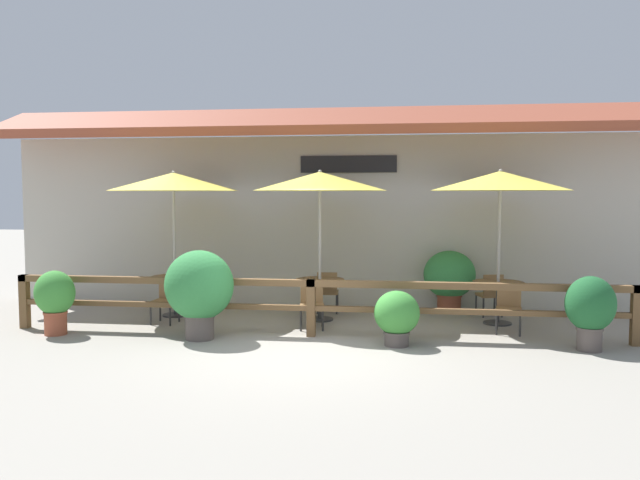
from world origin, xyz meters
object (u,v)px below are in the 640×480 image
at_px(potted_plant_corner_fern, 590,308).
at_px(potted_plant_broad_leaf, 55,297).
at_px(dining_table_near, 175,284).
at_px(potted_plant_entrance_palm, 397,316).
at_px(chair_near_streetside, 166,298).
at_px(potted_plant_tall_tropical, 199,288).
at_px(potted_plant_small_flowering, 449,277).
at_px(patio_umbrella_far, 500,181).
at_px(chair_far_streetside, 509,306).
at_px(patio_umbrella_middle, 320,181).
at_px(dining_table_far, 498,290).
at_px(patio_umbrella_near, 173,182).
at_px(dining_table_middle, 320,287).
at_px(chair_middle_streetside, 312,302).
at_px(chair_near_wallside, 188,287).
at_px(chair_middle_wallside, 327,290).
at_px(chair_far_wallside, 491,293).

height_order(potted_plant_corner_fern, potted_plant_broad_leaf, potted_plant_corner_fern).
relative_size(dining_table_near, potted_plant_entrance_palm, 1.06).
xyz_separation_m(chair_near_streetside, potted_plant_tall_tropical, (1.02, -1.18, 0.38)).
bearing_deg(potted_plant_small_flowering, potted_plant_corner_fern, -57.30).
xyz_separation_m(potted_plant_corner_fern, potted_plant_tall_tropical, (-6.11, -0.01, 0.19)).
height_order(dining_table_near, patio_umbrella_far, patio_umbrella_far).
distance_m(chair_far_streetside, potted_plant_tall_tropical, 5.24).
relative_size(chair_near_streetside, patio_umbrella_far, 0.29).
distance_m(patio_umbrella_middle, dining_table_far, 3.83).
height_order(patio_umbrella_near, potted_plant_entrance_palm, patio_umbrella_near).
relative_size(chair_far_streetside, potted_plant_broad_leaf, 0.76).
bearing_deg(patio_umbrella_middle, dining_table_middle, -96.68).
bearing_deg(chair_middle_streetside, patio_umbrella_far, 5.13).
relative_size(patio_umbrella_near, chair_near_wallside, 3.40).
distance_m(patio_umbrella_near, patio_umbrella_middle, 2.85).
bearing_deg(chair_near_streetside, potted_plant_broad_leaf, -137.35).
bearing_deg(chair_far_streetside, potted_plant_tall_tropical, -157.21).
xyz_separation_m(dining_table_near, potted_plant_small_flowering, (5.34, 1.08, 0.09)).
bearing_deg(chair_near_streetside, dining_table_middle, 16.99).
height_order(chair_near_wallside, dining_table_far, chair_near_wallside).
relative_size(chair_middle_wallside, potted_plant_corner_fern, 0.73).
bearing_deg(dining_table_far, patio_umbrella_near, -179.95).
bearing_deg(potted_plant_broad_leaf, patio_umbrella_near, 52.31).
relative_size(patio_umbrella_near, chair_middle_wallside, 3.40).
height_order(chair_far_streetside, potted_plant_broad_leaf, potted_plant_broad_leaf).
distance_m(chair_far_wallside, potted_plant_corner_fern, 2.79).
height_order(dining_table_far, potted_plant_broad_leaf, potted_plant_broad_leaf).
distance_m(patio_umbrella_near, dining_table_far, 6.44).
relative_size(patio_umbrella_near, patio_umbrella_far, 1.00).
relative_size(patio_umbrella_near, chair_near_streetside, 3.40).
xyz_separation_m(patio_umbrella_far, potted_plant_corner_fern, (1.08, -1.84, -1.95)).
xyz_separation_m(patio_umbrella_near, potted_plant_entrance_palm, (4.30, -1.89, -2.13)).
height_order(chair_middle_streetside, potted_plant_tall_tropical, potted_plant_tall_tropical).
bearing_deg(potted_plant_tall_tropical, patio_umbrella_near, 120.77).
distance_m(potted_plant_corner_fern, potted_plant_broad_leaf, 8.63).
bearing_deg(potted_plant_corner_fern, potted_plant_tall_tropical, -179.86).
xyz_separation_m(patio_umbrella_near, potted_plant_tall_tropical, (1.10, -1.85, -1.76)).
bearing_deg(dining_table_far, chair_middle_streetside, -166.61).
xyz_separation_m(dining_table_middle, patio_umbrella_far, (3.27, 0.06, 1.99)).
distance_m(chair_near_streetside, potted_plant_corner_fern, 7.23).
xyz_separation_m(patio_umbrella_far, potted_plant_tall_tropical, (-5.03, -1.85, -1.76)).
distance_m(chair_near_streetside, patio_umbrella_middle, 3.56).
height_order(dining_table_near, potted_plant_small_flowering, potted_plant_small_flowering).
xyz_separation_m(chair_near_streetside, chair_far_wallside, (6.02, 1.39, 0.00)).
relative_size(patio_umbrella_middle, potted_plant_tall_tropical, 1.93).
xyz_separation_m(potted_plant_tall_tropical, potted_plant_small_flowering, (4.24, 2.93, -0.13)).
distance_m(patio_umbrella_near, dining_table_middle, 3.48).
bearing_deg(patio_umbrella_near, chair_middle_wallside, 12.99).
bearing_deg(chair_near_wallside, dining_table_far, 161.96).
xyz_separation_m(patio_umbrella_near, chair_far_wallside, (6.10, 0.72, -2.15)).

